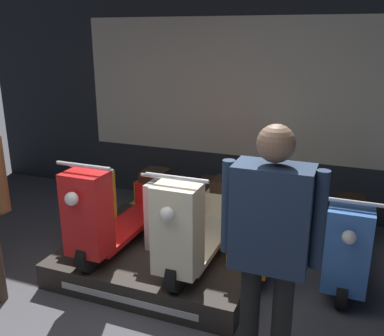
% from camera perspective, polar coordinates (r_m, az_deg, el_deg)
% --- Properties ---
extents(shop_wall_back, '(7.76, 0.09, 3.20)m').
position_cam_1_polar(shop_wall_back, '(5.40, 6.99, 10.98)').
color(shop_wall_back, '#23282D').
rests_on(shop_wall_back, ground_plane).
extents(display_platform, '(1.82, 1.56, 0.24)m').
position_cam_1_polar(display_platform, '(4.29, -3.52, -11.55)').
color(display_platform, '#2D2823').
rests_on(display_platform, ground_plane).
extents(scooter_display_left, '(0.50, 1.71, 0.96)m').
position_cam_1_polar(scooter_display_left, '(4.19, -9.27, -5.26)').
color(scooter_display_left, black).
rests_on(scooter_display_left, display_platform).
extents(scooter_display_right, '(0.50, 1.71, 0.96)m').
position_cam_1_polar(scooter_display_right, '(3.86, 1.37, -7.06)').
color(scooter_display_right, black).
rests_on(scooter_display_right, display_platform).
extents(scooter_backrow_0, '(0.50, 1.71, 0.96)m').
position_cam_1_polar(scooter_backrow_0, '(4.93, -9.14, -4.67)').
color(scooter_backrow_0, black).
rests_on(scooter_backrow_0, ground_plane).
extents(scooter_backrow_1, '(0.50, 1.71, 0.96)m').
position_cam_1_polar(scooter_backrow_1, '(4.60, -0.40, -6.12)').
color(scooter_backrow_1, black).
rests_on(scooter_backrow_1, ground_plane).
extents(scooter_backrow_2, '(0.50, 1.71, 0.96)m').
position_cam_1_polar(scooter_backrow_2, '(4.39, 9.48, -7.59)').
color(scooter_backrow_2, black).
rests_on(scooter_backrow_2, ground_plane).
extents(scooter_backrow_3, '(0.50, 1.71, 0.96)m').
position_cam_1_polar(scooter_backrow_3, '(4.32, 20.06, -8.89)').
color(scooter_backrow_3, black).
rests_on(scooter_backrow_3, ground_plane).
extents(person_right_browsing, '(0.63, 0.26, 1.72)m').
position_cam_1_polar(person_right_browsing, '(2.67, 10.41, -8.85)').
color(person_right_browsing, black).
rests_on(person_right_browsing, ground_plane).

